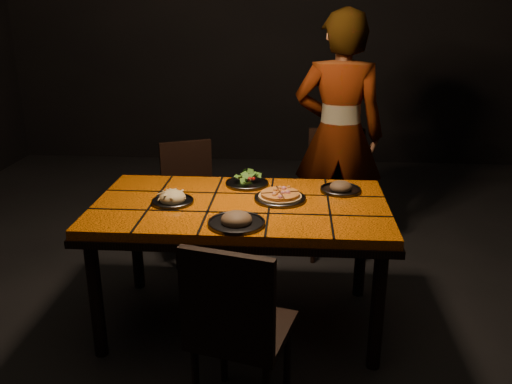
# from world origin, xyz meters

# --- Properties ---
(room_shell) EXTENTS (6.04, 7.04, 3.08)m
(room_shell) POSITION_xyz_m (0.00, 0.00, 1.50)
(room_shell) COLOR black
(room_shell) RESTS_ON ground
(dining_table) EXTENTS (1.62, 0.92, 0.75)m
(dining_table) POSITION_xyz_m (0.00, 0.00, 0.67)
(dining_table) COLOR orange
(dining_table) RESTS_ON ground
(chair_near) EXTENTS (0.49, 0.49, 0.88)m
(chair_near) POSITION_xyz_m (0.06, -0.81, 0.51)
(chair_near) COLOR black
(chair_near) RESTS_ON ground
(chair_far_left) EXTENTS (0.50, 0.50, 0.84)m
(chair_far_left) POSITION_xyz_m (-0.47, 0.91, 0.48)
(chair_far_left) COLOR black
(chair_far_left) RESTS_ON ground
(chair_far_right) EXTENTS (0.42, 0.42, 0.91)m
(chair_far_right) POSITION_xyz_m (0.60, 1.06, 0.52)
(chair_far_right) COLOR black
(chair_far_right) RESTS_ON ground
(diner) EXTENTS (0.68, 0.48, 1.76)m
(diner) POSITION_xyz_m (0.60, 1.09, 0.88)
(diner) COLOR brown
(diner) RESTS_ON ground
(plate_pizza) EXTENTS (0.29, 0.29, 0.04)m
(plate_pizza) POSITION_xyz_m (0.21, 0.06, 0.77)
(plate_pizza) COLOR #3D3D42
(plate_pizza) RESTS_ON dining_table
(plate_pasta) EXTENTS (0.23, 0.23, 0.08)m
(plate_pasta) POSITION_xyz_m (-0.37, -0.03, 0.77)
(plate_pasta) COLOR #3D3D42
(plate_pasta) RESTS_ON dining_table
(plate_salad) EXTENTS (0.26, 0.26, 0.07)m
(plate_salad) POSITION_xyz_m (0.01, 0.31, 0.78)
(plate_salad) COLOR #3D3D42
(plate_salad) RESTS_ON dining_table
(plate_mushroom_a) EXTENTS (0.29, 0.29, 0.09)m
(plate_mushroom_a) POSITION_xyz_m (0.01, -0.31, 0.77)
(plate_mushroom_a) COLOR #3D3D42
(plate_mushroom_a) RESTS_ON dining_table
(plate_mushroom_b) EXTENTS (0.24, 0.24, 0.08)m
(plate_mushroom_b) POSITION_xyz_m (0.56, 0.23, 0.77)
(plate_mushroom_b) COLOR #3D3D42
(plate_mushroom_b) RESTS_ON dining_table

